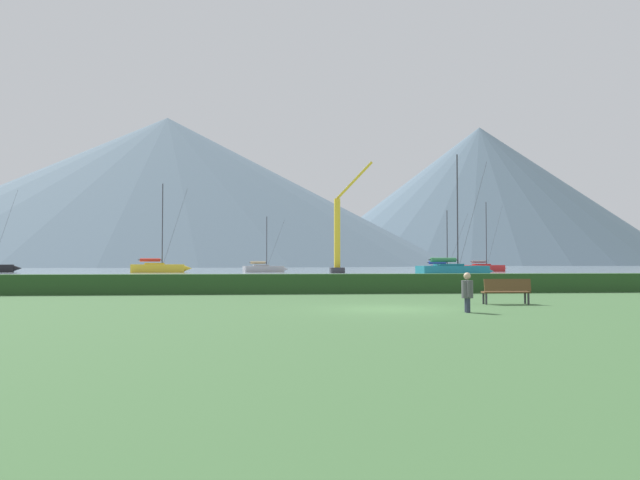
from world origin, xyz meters
TOP-DOWN VIEW (x-y plane):
  - ground_plane at (0.00, 0.00)m, footprint 1000.00×1000.00m
  - harbor_water at (0.00, 137.00)m, footprint 320.00×246.00m
  - hedge_line at (0.00, 11.00)m, footprint 80.00×1.20m
  - sailboat_slip_0 at (-18.88, 77.27)m, footprint 9.29×3.91m
  - sailboat_slip_2 at (33.86, 81.15)m, footprint 8.13×3.87m
  - sailboat_slip_3 at (16.91, 45.29)m, footprint 8.82×3.45m
  - sailboat_slip_4 at (20.93, 61.54)m, footprint 7.25×2.42m
  - sailboat_slip_5 at (-2.85, 78.30)m, footprint 7.29×3.45m
  - park_bench_near_path at (4.85, 1.95)m, footprint 1.78×0.55m
  - person_seated_viewer at (2.10, -1.62)m, footprint 0.36×0.57m
  - dock_crane at (7.81, 69.89)m, footprint 6.26×2.00m
  - distant_hill_west_ridge at (-85.33, 317.56)m, footprint 233.08×233.08m
  - distant_hill_central_peak at (-46.59, 293.16)m, footprint 276.70×276.70m
  - distant_hill_east_ridge at (126.44, 332.29)m, footprint 212.00×212.00m
  - distant_hill_far_shoulder at (-22.40, 385.71)m, footprint 345.05×345.05m

SIDE VIEW (x-z plane):
  - ground_plane at x=0.00m, z-range 0.00..0.00m
  - harbor_water at x=0.00m, z-range 0.00..0.00m
  - hedge_line at x=0.00m, z-range 0.00..0.98m
  - park_bench_near_path at x=4.85m, z-range 0.06..1.01m
  - sailboat_slip_5 at x=-2.85m, z-range -3.78..4.96m
  - sailboat_slip_4 at x=20.93m, z-range -3.68..4.87m
  - sailboat_slip_2 at x=33.86m, z-range -5.14..6.50m
  - person_seated_viewer at x=2.10m, z-range 0.06..1.31m
  - sailboat_slip_3 at x=16.91m, z-range -5.88..7.37m
  - sailboat_slip_0 at x=-18.88m, z-range -6.02..7.57m
  - dock_crane at x=7.81m, z-range -3.30..13.05m
  - distant_hill_far_shoulder at x=-22.40m, z-range 0.00..39.56m
  - distant_hill_west_ridge at x=-85.33m, z-range 0.00..45.39m
  - distant_hill_central_peak at x=-46.59m, z-range 0.00..72.54m
  - distant_hill_east_ridge at x=126.44m, z-range 0.00..80.12m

